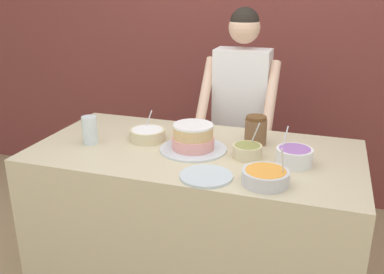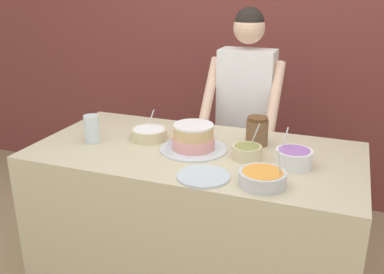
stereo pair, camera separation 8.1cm
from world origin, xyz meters
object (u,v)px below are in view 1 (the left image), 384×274
(person_baker, at_px, (241,107))
(ceramic_plate, at_px, (206,176))
(frosting_bowl_orange, at_px, (265,176))
(cake, at_px, (193,139))
(drinking_glass, at_px, (90,130))
(frosting_bowl_purple, at_px, (294,156))
(frosting_bowl_olive, at_px, (247,151))
(stoneware_jar, at_px, (256,130))
(frosting_bowl_white, at_px, (147,134))

(person_baker, bearing_deg, ceramic_plate, -86.63)
(frosting_bowl_orange, bearing_deg, cake, 146.11)
(ceramic_plate, bearing_deg, person_baker, 93.37)
(drinking_glass, bearing_deg, frosting_bowl_orange, -11.58)
(person_baker, bearing_deg, frosting_bowl_purple, -60.70)
(cake, bearing_deg, drinking_glass, -171.62)
(frosting_bowl_orange, relative_size, drinking_glass, 1.35)
(frosting_bowl_olive, xyz_separation_m, stoneware_jar, (0.00, 0.20, 0.04))
(cake, relative_size, frosting_bowl_olive, 1.99)
(stoneware_jar, bearing_deg, cake, -146.32)
(frosting_bowl_olive, height_order, stoneware_jar, frosting_bowl_olive)
(person_baker, height_order, frosting_bowl_olive, person_baker)
(ceramic_plate, bearing_deg, drinking_glass, 163.09)
(cake, bearing_deg, frosting_bowl_white, 167.24)
(person_baker, height_order, cake, person_baker)
(frosting_bowl_white, distance_m, stoneware_jar, 0.58)
(frosting_bowl_orange, relative_size, stoneware_jar, 1.33)
(stoneware_jar, bearing_deg, drinking_glass, -162.00)
(cake, distance_m, frosting_bowl_purple, 0.51)
(person_baker, xyz_separation_m, ceramic_plate, (0.06, -0.99, -0.04))
(person_baker, height_order, ceramic_plate, person_baker)
(person_baker, distance_m, frosting_bowl_olive, 0.74)
(frosting_bowl_purple, relative_size, ceramic_plate, 0.72)
(frosting_bowl_orange, bearing_deg, ceramic_plate, -176.21)
(frosting_bowl_white, bearing_deg, person_baker, 59.23)
(cake, distance_m, frosting_bowl_olive, 0.28)
(ceramic_plate, height_order, stoneware_jar, stoneware_jar)
(frosting_bowl_purple, relative_size, frosting_bowl_white, 0.88)
(cake, xyz_separation_m, frosting_bowl_white, (-0.28, 0.06, -0.03))
(frosting_bowl_purple, distance_m, stoneware_jar, 0.31)
(person_baker, relative_size, cake, 4.68)
(cake, bearing_deg, stoneware_jar, 33.68)
(frosting_bowl_olive, relative_size, ceramic_plate, 0.73)
(frosting_bowl_olive, relative_size, stoneware_jar, 1.14)
(frosting_bowl_purple, height_order, ceramic_plate, frosting_bowl_purple)
(cake, distance_m, ceramic_plate, 0.34)
(stoneware_jar, bearing_deg, frosting_bowl_white, -167.47)
(cake, relative_size, frosting_bowl_orange, 1.71)
(drinking_glass, distance_m, ceramic_plate, 0.74)
(frosting_bowl_white, distance_m, ceramic_plate, 0.56)
(person_baker, bearing_deg, frosting_bowl_white, -120.77)
(drinking_glass, height_order, ceramic_plate, drinking_glass)
(person_baker, height_order, frosting_bowl_purple, person_baker)
(frosting_bowl_white, distance_m, frosting_bowl_orange, 0.77)
(frosting_bowl_purple, bearing_deg, frosting_bowl_olive, 175.70)
(cake, xyz_separation_m, frosting_bowl_purple, (0.51, -0.03, -0.02))
(frosting_bowl_purple, xyz_separation_m, ceramic_plate, (-0.35, -0.26, -0.04))
(frosting_bowl_purple, xyz_separation_m, drinking_glass, (-1.05, -0.05, 0.03))
(person_baker, relative_size, frosting_bowl_orange, 8.02)
(frosting_bowl_purple, bearing_deg, frosting_bowl_white, 173.18)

